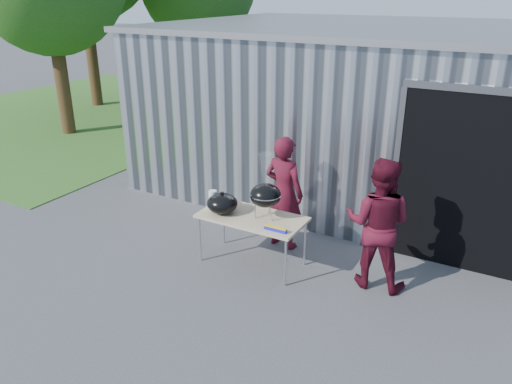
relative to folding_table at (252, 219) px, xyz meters
The scene contains 11 objects.
ground 0.91m from the folding_table, 141.71° to the right, with size 80.00×80.00×0.00m, color #414143.
building 4.34m from the folding_table, 83.67° to the left, with size 8.20×6.20×3.10m.
grass_patch 11.03m from the folding_table, 149.12° to the left, with size 10.00×12.00×0.02m, color #2D591E.
folding_table is the anchor object (origin of this frame).
kettle_grill 0.50m from the folding_table, 16.79° to the left, with size 0.44×0.44×0.94m.
grill_lid 0.48m from the folding_table, 166.90° to the right, with size 0.44×0.44×0.32m.
paper_towels 0.65m from the folding_table, behind, with size 0.12×0.12×0.28m, color white.
white_tub 0.58m from the folding_table, 162.66° to the left, with size 0.20×0.15×0.10m, color white.
foil_box 0.56m from the folding_table, 26.51° to the right, with size 0.32×0.05×0.06m.
person_cook 0.75m from the folding_table, 78.99° to the left, with size 0.64×0.42×1.76m, color #490D1B.
person_bystander 1.74m from the folding_table, 11.11° to the left, with size 0.87×0.68×1.79m, color #490D1B.
Camera 1 is at (3.62, -5.17, 3.72)m, focal length 35.00 mm.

